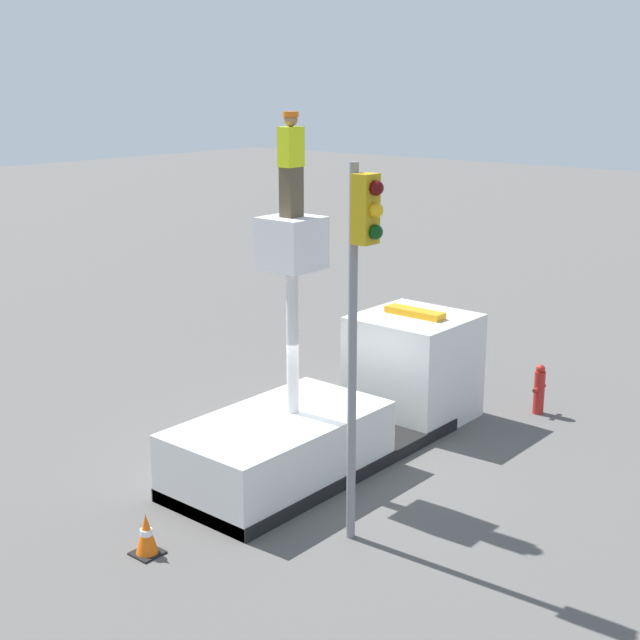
{
  "coord_description": "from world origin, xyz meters",
  "views": [
    {
      "loc": [
        -11.88,
        -10.07,
        6.95
      ],
      "look_at": [
        -1.28,
        -1.11,
        3.24
      ],
      "focal_mm": 50.0,
      "sensor_mm": 36.0,
      "label": 1
    }
  ],
  "objects": [
    {
      "name": "ground_plane",
      "position": [
        0.0,
        0.0,
        0.0
      ],
      "size": [
        120.0,
        120.0,
        0.0
      ],
      "primitive_type": "plane",
      "color": "#565451"
    },
    {
      "name": "bucket_truck",
      "position": [
        0.83,
        0.0,
        0.89
      ],
      "size": [
        7.31,
        2.26,
        4.75
      ],
      "color": "black",
      "rests_on": "ground"
    },
    {
      "name": "worker",
      "position": [
        -0.71,
        0.0,
        5.62
      ],
      "size": [
        0.4,
        0.26,
        1.75
      ],
      "color": "brown",
      "rests_on": "bucket_truck"
    },
    {
      "name": "traffic_light_pole",
      "position": [
        -1.85,
        -2.36,
        4.13
      ],
      "size": [
        0.34,
        0.57,
        5.87
      ],
      "color": "gray",
      "rests_on": "ground"
    },
    {
      "name": "fire_hydrant",
      "position": [
        5.05,
        -1.96,
        0.55
      ],
      "size": [
        0.47,
        0.23,
        1.11
      ],
      "color": "#B2231E",
      "rests_on": "ground"
    },
    {
      "name": "traffic_cone_rear",
      "position": [
        -4.27,
        -0.19,
        0.32
      ],
      "size": [
        0.43,
        0.43,
        0.67
      ],
      "color": "black",
      "rests_on": "ground"
    }
  ]
}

